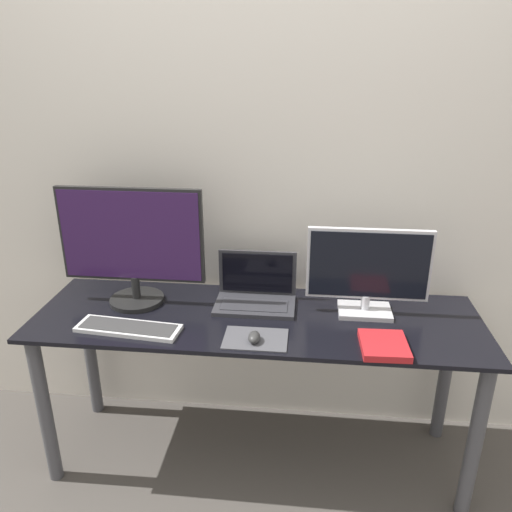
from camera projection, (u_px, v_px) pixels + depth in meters
ground_plane at (249, 504)px, 2.06m from camera, size 12.00×12.00×0.00m
wall_back at (265, 172)px, 2.19m from camera, size 7.00×0.05×2.50m
desk at (257, 344)px, 2.10m from camera, size 1.84×0.57×0.72m
monitor_left at (132, 244)px, 2.08m from camera, size 0.61×0.23×0.51m
monitor_right at (368, 271)px, 2.02m from camera, size 0.50×0.15×0.37m
laptop at (256, 292)px, 2.15m from camera, size 0.34×0.21×0.22m
keyboard at (128, 328)px, 1.95m from camera, size 0.42×0.16×0.02m
mousepad at (256, 339)px, 1.89m from camera, size 0.24×0.17×0.00m
mouse at (254, 337)px, 1.86m from camera, size 0.05×0.07×0.04m
book at (384, 345)px, 1.82m from camera, size 0.18×0.20×0.03m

